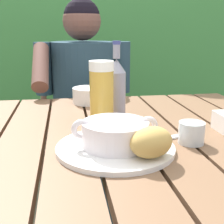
{
  "coord_description": "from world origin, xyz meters",
  "views": [
    {
      "loc": [
        -0.13,
        -0.79,
        1.06
      ],
      "look_at": [
        -0.01,
        -0.0,
        0.84
      ],
      "focal_mm": 48.78,
      "sensor_mm": 36.0,
      "label": 1
    }
  ],
  "objects": [
    {
      "name": "beer_glass",
      "position": [
        -0.02,
        0.11,
        0.87
      ],
      "size": [
        0.08,
        0.08,
        0.2
      ],
      "color": "gold",
      "rests_on": "dining_table"
    },
    {
      "name": "dining_table",
      "position": [
        -0.0,
        0.0,
        0.67
      ],
      "size": [
        1.13,
        1.0,
        0.77
      ],
      "color": "brown",
      "rests_on": "ground_plane"
    },
    {
      "name": "chair_near_diner",
      "position": [
        -0.04,
        0.93,
        0.48
      ],
      "size": [
        0.49,
        0.4,
        0.95
      ],
      "color": "brown",
      "rests_on": "ground_plane"
    },
    {
      "name": "beer_bottle",
      "position": [
        0.04,
        0.19,
        0.88
      ],
      "size": [
        0.06,
        0.06,
        0.25
      ],
      "color": "gray",
      "rests_on": "dining_table"
    },
    {
      "name": "water_glass_small",
      "position": [
        0.19,
        -0.09,
        0.8
      ],
      "size": [
        0.07,
        0.07,
        0.06
      ],
      "color": "silver",
      "rests_on": "dining_table"
    },
    {
      "name": "serving_plate",
      "position": [
        -0.01,
        -0.1,
        0.78
      ],
      "size": [
        0.29,
        0.29,
        0.01
      ],
      "color": "white",
      "rests_on": "dining_table"
    },
    {
      "name": "diner_bowl",
      "position": [
        -0.04,
        0.4,
        0.8
      ],
      "size": [
        0.13,
        0.13,
        0.06
      ],
      "color": "white",
      "rests_on": "dining_table"
    },
    {
      "name": "bread_roll",
      "position": [
        0.05,
        -0.18,
        0.82
      ],
      "size": [
        0.13,
        0.12,
        0.07
      ],
      "color": "tan",
      "rests_on": "serving_plate"
    },
    {
      "name": "table_knife",
      "position": [
        0.13,
        -0.05,
        0.78
      ],
      "size": [
        0.16,
        0.08,
        0.01
      ],
      "color": "silver",
      "rests_on": "dining_table"
    },
    {
      "name": "person_eating",
      "position": [
        -0.04,
        0.74,
        0.71
      ],
      "size": [
        0.48,
        0.47,
        1.21
      ],
      "color": "#274150",
      "rests_on": "ground_plane"
    },
    {
      "name": "soup_bowl",
      "position": [
        -0.01,
        -0.1,
        0.82
      ],
      "size": [
        0.21,
        0.16,
        0.07
      ],
      "color": "white",
      "rests_on": "serving_plate"
    },
    {
      "name": "hedge_backdrop",
      "position": [
        0.03,
        1.84,
        0.87
      ],
      "size": [
        3.26,
        0.78,
        2.4
      ],
      "color": "#3C7E3D",
      "rests_on": "ground_plane"
    }
  ]
}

